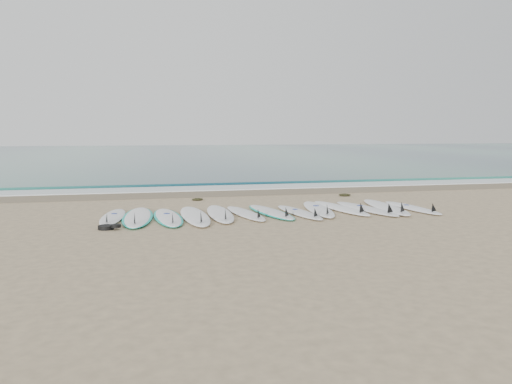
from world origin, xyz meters
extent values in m
plane|color=tan|center=(0.00, 0.00, 0.00)|extent=(120.00, 120.00, 0.00)
cube|color=#1F5757|center=(0.00, 32.50, 0.01)|extent=(120.00, 55.00, 0.03)
cube|color=#73644C|center=(0.00, 4.10, 0.01)|extent=(120.00, 1.80, 0.01)
cube|color=silver|center=(0.00, 5.50, 0.02)|extent=(120.00, 1.40, 0.04)
cube|color=#1F5757|center=(0.00, 7.00, 0.05)|extent=(120.00, 1.00, 0.10)
ellipsoid|color=white|center=(-3.67, 0.12, 0.04)|extent=(0.68, 2.37, 0.08)
cone|color=black|center=(-3.75, -0.73, 0.18)|extent=(0.22, 0.26, 0.25)
cylinder|color=navy|center=(-3.65, 0.34, 0.08)|extent=(0.15, 0.15, 0.01)
ellipsoid|color=white|center=(-3.12, -0.03, 0.05)|extent=(0.72, 2.79, 0.09)
ellipsoid|color=#02BCA8|center=(-3.12, -0.03, 0.04)|extent=(0.82, 2.82, 0.06)
cone|color=black|center=(-3.17, -1.04, 0.21)|extent=(0.25, 0.31, 0.30)
ellipsoid|color=white|center=(-2.45, -0.19, 0.04)|extent=(0.66, 2.54, 0.08)
ellipsoid|color=#02BCA8|center=(-2.45, -0.19, 0.04)|extent=(0.75, 2.57, 0.06)
cone|color=black|center=(-2.40, -1.11, 0.19)|extent=(0.23, 0.28, 0.27)
cylinder|color=navy|center=(-2.47, 0.05, 0.09)|extent=(0.15, 0.15, 0.01)
ellipsoid|color=white|center=(-1.85, -0.19, 0.05)|extent=(0.66, 2.84, 0.09)
cone|color=black|center=(-1.82, -1.22, 0.21)|extent=(0.25, 0.31, 0.30)
ellipsoid|color=white|center=(-1.23, 0.01, 0.05)|extent=(0.63, 2.67, 0.09)
cone|color=black|center=(-1.26, -0.96, 0.20)|extent=(0.23, 0.29, 0.28)
ellipsoid|color=white|center=(-0.64, -0.06, 0.04)|extent=(0.82, 2.37, 0.08)
cone|color=black|center=(-0.51, -0.90, 0.18)|extent=(0.23, 0.27, 0.25)
ellipsoid|color=silver|center=(0.00, 0.00, 0.04)|extent=(0.87, 2.47, 0.08)
ellipsoid|color=#02BCA8|center=(0.00, 0.00, 0.04)|extent=(0.95, 2.50, 0.06)
cone|color=black|center=(0.14, -0.87, 0.18)|extent=(0.24, 0.29, 0.26)
ellipsoid|color=silver|center=(0.65, -0.20, 0.04)|extent=(0.78, 2.36, 0.07)
cone|color=black|center=(0.77, -1.04, 0.18)|extent=(0.23, 0.27, 0.25)
cylinder|color=navy|center=(0.62, 0.02, 0.08)|extent=(0.15, 0.15, 0.01)
ellipsoid|color=white|center=(1.27, 0.14, 0.05)|extent=(0.91, 2.71, 0.09)
cone|color=black|center=(1.14, -0.82, 0.20)|extent=(0.26, 0.31, 0.28)
cylinder|color=navy|center=(1.30, 0.40, 0.09)|extent=(0.17, 0.17, 0.01)
ellipsoid|color=white|center=(1.87, 0.18, 0.05)|extent=(0.90, 2.66, 0.08)
cone|color=black|center=(2.00, -0.77, 0.20)|extent=(0.26, 0.31, 0.28)
ellipsoid|color=silver|center=(2.46, -0.04, 0.04)|extent=(0.97, 2.64, 0.08)
cone|color=black|center=(2.62, -0.97, 0.20)|extent=(0.26, 0.31, 0.28)
cylinder|color=navy|center=(2.42, 0.21, 0.09)|extent=(0.17, 0.17, 0.01)
ellipsoid|color=white|center=(3.06, 0.08, 0.05)|extent=(0.86, 2.84, 0.09)
cone|color=black|center=(2.96, -0.94, 0.21)|extent=(0.27, 0.32, 0.30)
ellipsoid|color=white|center=(3.68, -0.15, 0.04)|extent=(0.67, 2.37, 0.08)
cone|color=black|center=(3.74, -1.00, 0.18)|extent=(0.22, 0.26, 0.25)
cylinder|color=navy|center=(3.66, 0.08, 0.08)|extent=(0.15, 0.15, 0.01)
ellipsoid|color=black|center=(-1.47, 2.71, 0.03)|extent=(0.33, 0.26, 0.06)
ellipsoid|color=black|center=(3.04, 2.68, 0.04)|extent=(0.38, 0.30, 0.07)
cylinder|color=black|center=(-3.74, -1.14, 0.04)|extent=(0.32, 0.32, 0.08)
cylinder|color=black|center=(-3.54, -1.24, 0.08)|extent=(0.20, 0.20, 0.06)
camera|label=1|loc=(-2.98, -11.50, 1.97)|focal=35.00mm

